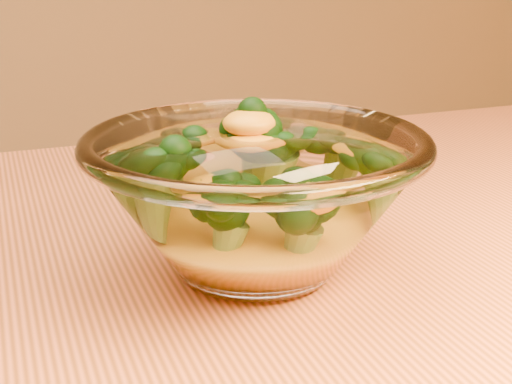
# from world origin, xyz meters

# --- Properties ---
(glass_bowl) EXTENTS (0.21, 0.21, 0.10)m
(glass_bowl) POSITION_xyz_m (0.02, 0.05, 0.80)
(glass_bowl) COLOR white
(glass_bowl) RESTS_ON table
(cheese_sauce) EXTENTS (0.12, 0.12, 0.03)m
(cheese_sauce) POSITION_xyz_m (0.02, 0.05, 0.78)
(cheese_sauce) COLOR orange
(cheese_sauce) RESTS_ON glass_bowl
(broccoli_heap) EXTENTS (0.15, 0.14, 0.08)m
(broccoli_heap) POSITION_xyz_m (0.02, 0.06, 0.82)
(broccoli_heap) COLOR black
(broccoli_heap) RESTS_ON cheese_sauce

